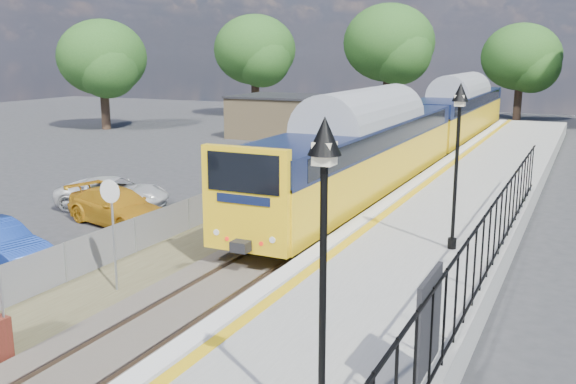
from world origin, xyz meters
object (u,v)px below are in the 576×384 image
Objects in this scene: victorian_lamp_south at (324,208)px; victorian_lamp_north at (459,128)px; speed_sign at (112,215)px; car_yellow at (118,207)px; car_white at (114,193)px; train at (424,124)px.

victorian_lamp_north is (-0.20, 10.00, 0.00)m from victorian_lamp_south.
speed_sign is at bearing 147.61° from victorian_lamp_south.
speed_sign is 0.67× the size of car_yellow.
victorian_lamp_north is 1.49× the size of speed_sign.
car_white is at bearing 57.91° from car_yellow.
car_yellow reaches higher than car_white.
car_white is at bearing 169.77° from victorian_lamp_north.
victorian_lamp_south is 10.00m from victorian_lamp_north.
victorian_lamp_south is 16.83m from car_yellow.
victorian_lamp_north reaches higher than car_yellow.
victorian_lamp_north is 0.11× the size of train.
victorian_lamp_south is 1.49× the size of speed_sign.
car_yellow is at bearing 139.91° from victorian_lamp_south.
victorian_lamp_south is 9.77m from speed_sign.
speed_sign is 7.26m from car_yellow.
train is at bearing -7.60° from car_yellow.
car_yellow is 2.74m from car_white.
speed_sign is at bearing -125.99° from car_yellow.
car_yellow is (-12.57, 10.59, -3.63)m from victorian_lamp_south.
car_yellow is at bearing 177.29° from victorian_lamp_north.
speed_sign is at bearing -96.32° from train.
speed_sign is (-7.84, -4.90, -2.17)m from victorian_lamp_north.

